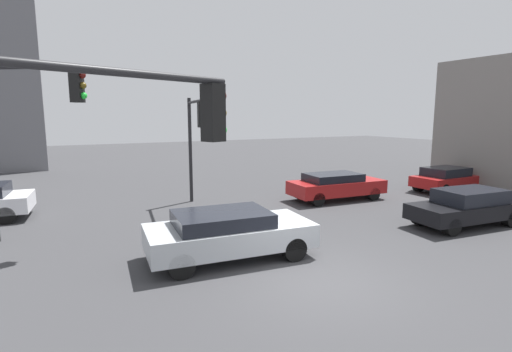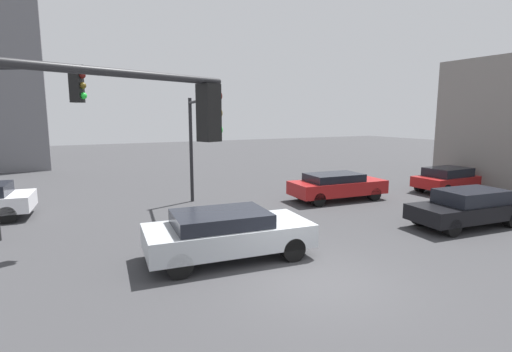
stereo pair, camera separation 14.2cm
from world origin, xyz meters
TOP-DOWN VIEW (x-y plane):
  - ground_plane at (0.00, 0.00)m, footprint 103.77×103.77m
  - traffic_light_0 at (-6.12, 6.59)m, footprint 2.90×2.01m
  - traffic_light_1 at (-0.03, 8.65)m, footprint 0.69×3.20m
  - traffic_light_2 at (-4.78, -1.51)m, footprint 3.93×1.67m
  - car_0 at (13.12, 5.91)m, footprint 4.00×1.80m
  - car_1 at (6.48, 7.11)m, footprint 4.77×2.23m
  - car_3 at (7.85, 1.34)m, footprint 4.47×2.18m
  - car_4 at (-1.30, 2.49)m, footprint 4.88×2.56m

SIDE VIEW (x-z plane):
  - ground_plane at x=0.00m, z-range 0.00..0.00m
  - car_0 at x=13.12m, z-range 0.05..1.37m
  - car_1 at x=6.48m, z-range 0.06..1.37m
  - car_3 at x=7.85m, z-range 0.04..1.40m
  - car_4 at x=-1.30m, z-range 0.07..1.45m
  - traffic_light_1 at x=-0.03m, z-range 1.05..5.91m
  - traffic_light_2 at x=-4.78m, z-range 1.12..5.95m
  - traffic_light_0 at x=-6.12m, z-range 1.17..7.03m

